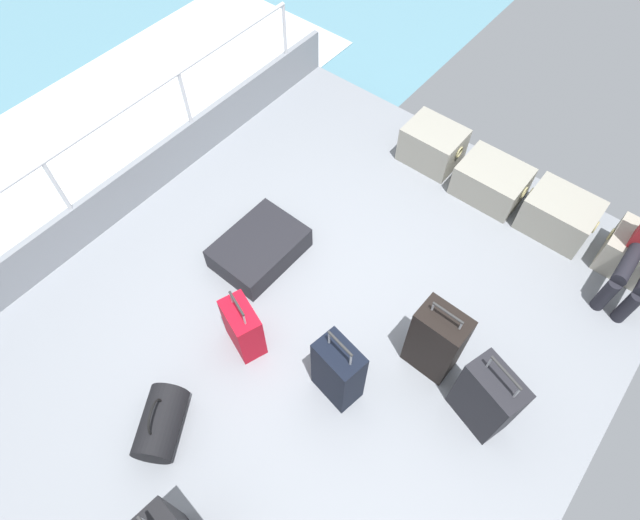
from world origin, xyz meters
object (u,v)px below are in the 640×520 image
object	(u,v)px
suitcase_2	(436,341)
suitcase_5	(259,248)
cargo_crate_1	(491,181)
cargo_crate_2	(559,215)
suitcase_0	(487,398)
cargo_crate_0	(433,145)
suitcase_1	(243,328)
duffel_bag	(161,423)
suitcase_3	(338,371)

from	to	relation	value
suitcase_2	suitcase_5	xyz separation A→B (m)	(-1.71, -0.10, -0.24)
cargo_crate_1	suitcase_2	xyz separation A→B (m)	(0.50, -1.84, 0.19)
cargo_crate_1	suitcase_5	distance (m)	2.29
cargo_crate_2	suitcase_0	distance (m)	2.01
suitcase_0	suitcase_5	xyz separation A→B (m)	(-2.22, 0.04, -0.22)
cargo_crate_0	suitcase_1	bearing A→B (deg)	-91.01
duffel_bag	suitcase_3	bearing A→B (deg)	53.04
cargo_crate_0	suitcase_3	bearing A→B (deg)	-73.18
cargo_crate_1	duffel_bag	size ratio (longest dim) A/B	1.14
suitcase_0	suitcase_3	world-z (taller)	suitcase_3
suitcase_1	suitcase_3	bearing A→B (deg)	10.91
suitcase_3	suitcase_1	bearing A→B (deg)	-169.09
cargo_crate_1	suitcase_5	world-z (taller)	cargo_crate_1
cargo_crate_2	suitcase_1	bearing A→B (deg)	-118.22
suitcase_1	suitcase_2	size ratio (longest dim) A/B	0.80
suitcase_2	duffel_bag	size ratio (longest dim) A/B	1.41
suitcase_2	suitcase_5	distance (m)	1.73
cargo_crate_1	suitcase_1	bearing A→B (deg)	-105.55
suitcase_3	duffel_bag	size ratio (longest dim) A/B	1.42
suitcase_5	duffel_bag	xyz separation A→B (m)	(0.51, -1.58, 0.03)
cargo_crate_2	suitcase_5	xyz separation A→B (m)	(-1.90, -1.94, -0.07)
cargo_crate_1	suitcase_5	size ratio (longest dim) A/B	0.82
cargo_crate_1	suitcase_3	distance (m)	2.48
cargo_crate_2	suitcase_3	size ratio (longest dim) A/B	0.78
suitcase_0	duffel_bag	distance (m)	2.31
duffel_bag	cargo_crate_2	bearing A→B (deg)	68.43
cargo_crate_0	suitcase_0	world-z (taller)	suitcase_0
suitcase_0	duffel_bag	world-z (taller)	suitcase_0
cargo_crate_2	suitcase_5	distance (m)	2.71
suitcase_2	suitcase_3	world-z (taller)	suitcase_3
suitcase_1	suitcase_5	size ratio (longest dim) A/B	0.81
suitcase_3	duffel_bag	distance (m)	1.32
cargo_crate_0	cargo_crate_1	bearing A→B (deg)	-2.86
suitcase_0	suitcase_1	bearing A→B (deg)	-159.37
suitcase_1	suitcase_3	distance (m)	0.82
cargo_crate_0	suitcase_2	bearing A→B (deg)	-57.83
suitcase_0	suitcase_1	xyz separation A→B (m)	(-1.73, -0.65, -0.08)
cargo_crate_0	cargo_crate_2	xyz separation A→B (m)	(1.36, -0.03, -0.01)
cargo_crate_1	cargo_crate_2	bearing A→B (deg)	0.15
cargo_crate_2	suitcase_1	size ratio (longest dim) A/B	0.98
suitcase_1	cargo_crate_2	bearing A→B (deg)	61.78
suitcase_0	suitcase_1	size ratio (longest dim) A/B	1.25
cargo_crate_0	suitcase_2	xyz separation A→B (m)	(1.18, -1.88, 0.16)
cargo_crate_0	duffel_bag	xyz separation A→B (m)	(-0.03, -3.55, -0.05)
suitcase_2	suitcase_1	bearing A→B (deg)	-147.30
suitcase_1	suitcase_3	world-z (taller)	suitcase_3
suitcase_1	duffel_bag	distance (m)	0.89
cargo_crate_0	cargo_crate_1	distance (m)	0.69
cargo_crate_2	suitcase_1	distance (m)	2.99
cargo_crate_0	duffel_bag	size ratio (longest dim) A/B	1.04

